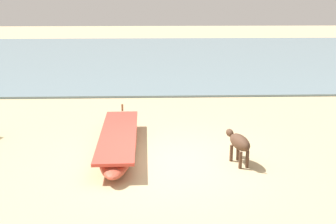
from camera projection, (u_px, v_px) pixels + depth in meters
ground at (165, 163)px, 9.56m from camera, size 80.00×80.00×0.00m
sea_water at (157, 57)px, 25.05m from camera, size 60.00×20.00×0.08m
fishing_boat_2 at (119, 140)px, 10.31m from camera, size 0.98×4.37×0.64m
calf_near_dark at (239, 143)px, 9.40m from camera, size 0.51×1.06×0.70m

